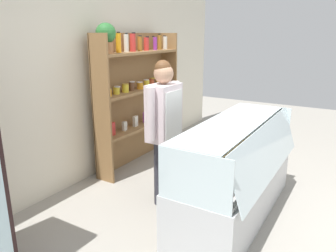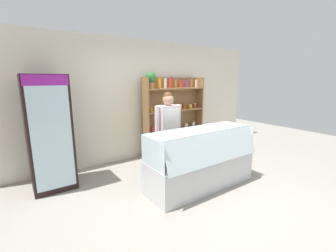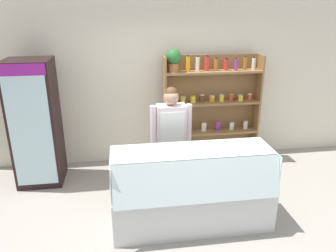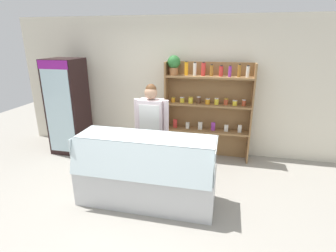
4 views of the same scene
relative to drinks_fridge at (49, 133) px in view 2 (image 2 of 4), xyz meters
name	(u,v)px [view 2 (image 2 of 4)]	position (x,y,z in m)	size (l,w,h in m)	color
ground_plane	(202,186)	(2.11, -1.46, -0.96)	(12.00, 12.00, 0.00)	gray
back_wall	(143,100)	(2.11, 0.61, 0.39)	(6.80, 0.10, 2.70)	silver
drinks_fridge	(49,133)	(0.00, 0.00, 0.00)	(0.66, 0.65, 1.91)	black
shelving_unit	(171,109)	(2.74, 0.33, 0.15)	(1.64, 0.29, 1.98)	olive
deli_display_case	(200,169)	(2.09, -1.43, -0.64)	(1.95, 0.74, 1.01)	silver
shop_clerk	(168,127)	(1.96, -0.65, -0.02)	(0.58, 0.25, 1.60)	#2D2D38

